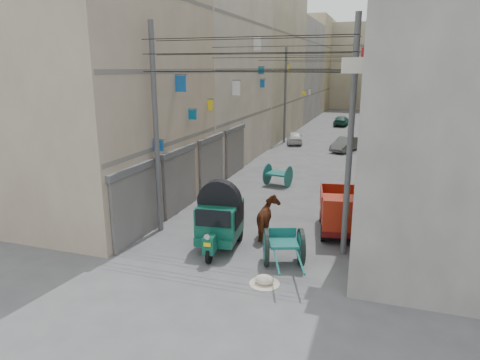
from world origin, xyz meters
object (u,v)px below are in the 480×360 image
at_px(horse, 268,219).
at_px(distant_car_grey, 345,144).
at_px(second_cart, 278,175).
at_px(distant_car_white, 295,138).
at_px(distant_car_green, 341,121).
at_px(mini_truck, 339,215).
at_px(feed_sack, 265,280).
at_px(auto_rickshaw, 220,218).
at_px(tonga_cart, 284,246).

distance_m(horse, distant_car_grey, 19.01).
bearing_deg(second_cart, distant_car_white, 106.88).
xyz_separation_m(distant_car_grey, distant_car_green, (-1.85, 15.51, -0.02)).
height_order(horse, distant_car_green, horse).
bearing_deg(horse, distant_car_grey, -103.32).
height_order(mini_truck, second_cart, mini_truck).
bearing_deg(second_cart, distant_car_grey, 86.63).
distance_m(mini_truck, horse, 2.77).
bearing_deg(horse, feed_sack, 93.51).
relative_size(auto_rickshaw, horse, 1.55).
height_order(auto_rickshaw, tonga_cart, auto_rickshaw).
bearing_deg(second_cart, distant_car_green, 97.61).
relative_size(tonga_cart, distant_car_white, 0.94).
bearing_deg(feed_sack, distant_car_green, 92.38).
height_order(auto_rickshaw, distant_car_grey, auto_rickshaw).
bearing_deg(horse, auto_rickshaw, 34.96).
height_order(mini_truck, horse, mini_truck).
distance_m(auto_rickshaw, tonga_cart, 2.65).
xyz_separation_m(feed_sack, distant_car_grey, (0.27, 22.56, 0.41)).
height_order(tonga_cart, distant_car_white, tonga_cart).
bearing_deg(feed_sack, second_cart, 101.79).
bearing_deg(second_cart, feed_sack, -69.08).
distance_m(horse, distant_car_white, 21.30).
bearing_deg(distant_car_grey, tonga_cart, -72.13).
distance_m(distant_car_white, distant_car_green, 13.69).
bearing_deg(horse, mini_truck, -166.97).
bearing_deg(feed_sack, horse, 103.44).
xyz_separation_m(tonga_cart, distant_car_grey, (0.04, 21.08, -0.09)).
bearing_deg(tonga_cart, auto_rickshaw, 145.44).
xyz_separation_m(tonga_cart, horse, (-1.09, 2.10, 0.11)).
distance_m(second_cart, horse, 7.55).
bearing_deg(auto_rickshaw, mini_truck, 25.82).
bearing_deg(distant_car_grey, mini_truck, -67.49).
xyz_separation_m(mini_truck, horse, (-2.55, -1.08, -0.08)).
bearing_deg(distant_car_green, distant_car_white, 80.33).
distance_m(tonga_cart, distant_car_green, 36.63).
height_order(tonga_cart, horse, horse).
xyz_separation_m(distant_car_white, distant_car_grey, (4.42, -2.06, 0.02)).
xyz_separation_m(auto_rickshaw, second_cart, (-0.01, 8.83, -0.50)).
relative_size(auto_rickshaw, distant_car_white, 0.89).
bearing_deg(distant_car_grey, distant_car_white, 172.97).
distance_m(auto_rickshaw, mini_truck, 4.70).
bearing_deg(distant_car_white, distant_car_green, -113.94).
height_order(second_cart, feed_sack, second_cart).
distance_m(feed_sack, distant_car_green, 38.11).
xyz_separation_m(feed_sack, distant_car_green, (-1.58, 38.07, 0.39)).
bearing_deg(distant_car_green, horse, 92.37).
xyz_separation_m(auto_rickshaw, distant_car_white, (-1.87, 22.46, -0.59)).
relative_size(second_cart, distant_car_grey, 0.44).
bearing_deg(distant_car_grey, auto_rickshaw, -79.17).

